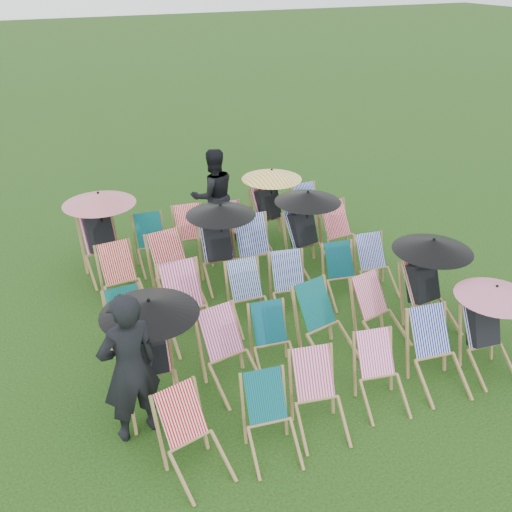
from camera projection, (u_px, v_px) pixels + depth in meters
name	position (u px, v px, depth m)	size (l,w,h in m)	color
ground	(271.00, 318.00, 8.59)	(100.00, 100.00, 0.00)	black
deckchair_0	(194.00, 439.00, 5.85)	(0.72, 0.89, 0.86)	olive
deckchair_1	(271.00, 421.00, 6.10)	(0.65, 0.83, 0.83)	olive
deckchair_2	(319.00, 398.00, 6.40)	(0.71, 0.89, 0.86)	olive
deckchair_3	(382.00, 375.00, 6.78)	(0.67, 0.84, 0.82)	olive
deckchair_4	(439.00, 354.00, 7.06)	(0.72, 0.92, 0.92)	olive
deckchair_5	(490.00, 328.00, 7.27)	(1.00, 1.06, 1.18)	olive
deckchair_6	(151.00, 352.00, 6.66)	(1.16, 1.22, 1.37)	olive
deckchair_7	(231.00, 354.00, 7.06)	(0.72, 0.93, 0.93)	olive
deckchair_8	(274.00, 342.00, 7.36)	(0.64, 0.82, 0.82)	olive
deckchair_9	(327.00, 324.00, 7.61)	(0.77, 0.96, 0.94)	olive
deckchair_10	(381.00, 312.00, 7.92)	(0.71, 0.90, 0.88)	olive
deckchair_11	(431.00, 282.00, 8.12)	(1.12, 1.19, 1.33)	olive
deckchair_12	(131.00, 328.00, 7.61)	(0.58, 0.81, 0.86)	olive
deckchair_13	(188.00, 306.00, 7.94)	(0.67, 0.93, 1.01)	olive
deckchair_14	(250.00, 297.00, 8.29)	(0.62, 0.84, 0.87)	olive
deckchair_15	(292.00, 288.00, 8.49)	(0.74, 0.91, 0.88)	olive
deckchair_16	(344.00, 276.00, 8.88)	(0.67, 0.85, 0.83)	olive
deckchair_17	(377.00, 266.00, 9.13)	(0.64, 0.83, 0.85)	olive
deckchair_18	(123.00, 279.00, 8.69)	(0.66, 0.88, 0.92)	olive
deckchair_19	(176.00, 270.00, 8.88)	(0.76, 0.98, 0.99)	olive
deckchair_20	(221.00, 243.00, 9.24)	(1.12, 1.18, 1.33)	olive
deckchair_21	(257.00, 252.00, 9.39)	(0.76, 0.99, 1.01)	olive
deckchair_22	(308.00, 229.00, 9.72)	(1.12, 1.21, 1.33)	olive
deckchair_23	(343.00, 233.00, 10.09)	(0.68, 0.91, 0.95)	olive
deckchair_24	(102.00, 233.00, 9.46)	(1.19, 1.26, 1.42)	olive
deckchair_25	(153.00, 244.00, 9.81)	(0.61, 0.83, 0.87)	olive
deckchair_26	(192.00, 236.00, 10.05)	(0.69, 0.90, 0.91)	olive
deckchair_27	(232.00, 230.00, 10.33)	(0.63, 0.83, 0.85)	olive
deckchair_28	(272.00, 204.00, 10.71)	(1.12, 1.19, 1.33)	olive
deckchair_29	(312.00, 211.00, 11.03)	(0.62, 0.85, 0.90)	olive
person_left	(129.00, 368.00, 6.10)	(0.67, 0.44, 1.84)	black
person_rear	(213.00, 196.00, 10.56)	(0.87, 0.68, 1.79)	black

